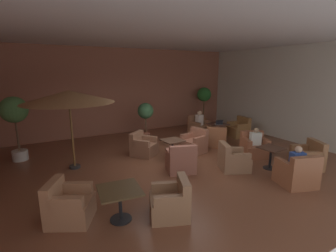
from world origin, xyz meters
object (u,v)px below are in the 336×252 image
at_px(cafe_table_front_right, 172,145).
at_px(cafe_table_rear_right, 271,153).
at_px(potted_tree_mid_left, 15,115).
at_px(potted_tree_mid_right, 204,97).
at_px(armchair_mid_center_north, 171,203).
at_px(armchair_front_left_east, 217,138).
at_px(armchair_rear_right_east, 297,174).
at_px(patio_umbrella_tall_red, 69,97).
at_px(cafe_table_mid_center, 120,196).
at_px(patron_with_friend, 297,159).
at_px(armchair_front_left_north, 198,128).
at_px(armchair_front_right_north, 143,147).
at_px(open_laptop, 219,123).
at_px(armchair_front_right_south, 194,143).
at_px(armchair_front_right_east, 181,161).
at_px(armchair_mid_center_east, 69,206).
at_px(armchair_rear_right_west, 254,147).
at_px(armchair_rear_right_south, 308,158).
at_px(armchair_rear_right_north, 233,160).
at_px(potted_tree_left_corner, 146,114).
at_px(iced_drink_cup, 217,122).
at_px(cafe_table_front_left, 218,127).
at_px(armchair_front_left_south, 239,129).
at_px(patron_blue_shirt, 255,137).
at_px(patron_by_window, 199,119).

bearing_deg(cafe_table_front_right, cafe_table_rear_right, -44.25).
bearing_deg(potted_tree_mid_left, potted_tree_mid_right, 8.79).
bearing_deg(armchair_mid_center_north, armchair_front_left_east, 40.16).
xyz_separation_m(armchair_rear_right_east, patio_umbrella_tall_red, (-4.79, 3.94, 1.83)).
bearing_deg(cafe_table_mid_center, patron_with_friend, -8.67).
distance_m(armchair_front_left_north, armchair_front_right_north, 3.64).
relative_size(armchair_rear_right_east, open_laptop, 2.72).
bearing_deg(cafe_table_front_right, armchair_front_right_south, 13.20).
bearing_deg(cafe_table_front_right, armchair_front_right_north, 129.70).
height_order(armchair_front_right_east, cafe_table_mid_center, armchair_front_right_east).
xyz_separation_m(armchair_mid_center_east, potted_tree_mid_left, (-0.96, 4.34, 1.18)).
bearing_deg(armchair_rear_right_west, armchair_mid_center_north, -157.42).
bearing_deg(armchair_front_left_east, armchair_mid_center_north, -139.84).
bearing_deg(armchair_front_right_south, armchair_rear_right_south, -53.28).
bearing_deg(armchair_rear_right_north, potted_tree_mid_right, 61.62).
bearing_deg(potted_tree_left_corner, iced_drink_cup, -24.20).
relative_size(cafe_table_front_left, potted_tree_left_corner, 0.48).
distance_m(armchair_front_left_north, armchair_front_left_south, 1.78).
xyz_separation_m(armchair_mid_center_east, patron_blue_shirt, (6.08, 0.92, 0.34)).
xyz_separation_m(armchair_front_right_south, iced_drink_cup, (1.94, 1.10, 0.40)).
relative_size(patron_blue_shirt, iced_drink_cup, 5.39).
distance_m(armchair_front_left_north, iced_drink_cup, 1.04).
height_order(cafe_table_rear_right, potted_tree_left_corner, potted_tree_left_corner).
distance_m(cafe_table_front_left, armchair_rear_right_south, 3.83).
distance_m(armchair_front_left_south, armchair_front_right_north, 4.69).
height_order(cafe_table_front_left, open_laptop, open_laptop).
relative_size(armchair_front_left_east, patron_blue_shirt, 1.77).
distance_m(armchair_front_left_north, potted_tree_mid_right, 2.23).
bearing_deg(armchair_rear_right_south, potted_tree_mid_left, 147.09).
height_order(armchair_front_left_east, armchair_front_left_south, armchair_front_left_south).
relative_size(armchair_front_right_east, potted_tree_mid_left, 0.45).
relative_size(cafe_table_rear_right, patron_blue_shirt, 1.11).
xyz_separation_m(armchair_mid_center_north, armchair_rear_right_west, (4.28, 1.78, 0.01)).
height_order(armchair_mid_center_north, potted_tree_mid_left, potted_tree_mid_left).
relative_size(armchair_mid_center_north, patron_with_friend, 1.55).
relative_size(armchair_mid_center_north, potted_tree_mid_left, 0.46).
bearing_deg(armchair_front_right_north, patron_by_window, 22.25).
height_order(patron_blue_shirt, patron_by_window, patron_by_window).
bearing_deg(potted_tree_mid_left, armchair_rear_right_south, -32.91).
relative_size(cafe_table_front_right, potted_tree_left_corner, 0.44).
bearing_deg(armchair_rear_right_north, armchair_front_right_north, 126.17).
distance_m(armchair_front_right_east, patron_with_friend, 3.03).
bearing_deg(iced_drink_cup, armchair_front_left_north, 110.24).
bearing_deg(potted_tree_mid_right, armchair_mid_center_east, -142.82).
relative_size(cafe_table_rear_right, open_laptop, 1.78).
height_order(armchair_front_right_north, patron_with_friend, patron_with_friend).
distance_m(cafe_table_mid_center, armchair_mid_center_east, 1.02).
height_order(armchair_rear_right_east, open_laptop, armchair_rear_right_east).
bearing_deg(patron_with_friend, armchair_front_right_north, 122.32).
height_order(armchair_front_right_south, patron_blue_shirt, patron_blue_shirt).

